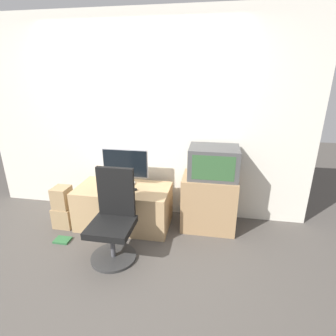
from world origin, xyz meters
The scene contains 12 objects.
ground_plane centered at (0.00, 0.00, 0.00)m, with size 12.00×12.00×0.00m, color #4C4742.
wall_back centered at (0.00, 1.32, 1.30)m, with size 4.40×0.05×2.60m.
desk centered at (-0.13, 0.87, 0.26)m, with size 1.17×0.60×0.52m.
side_stand centered at (0.94, 1.02, 0.35)m, with size 0.66×0.49×0.69m.
main_monitor centered at (-0.13, 0.99, 0.77)m, with size 0.59×0.23×0.47m.
keyboard centered at (-0.15, 0.80, 0.53)m, with size 0.29×0.11×0.01m.
mouse centered at (0.05, 0.81, 0.54)m, with size 0.05×0.04×0.03m.
crt_tv centered at (0.97, 1.02, 0.88)m, with size 0.58×0.44×0.37m.
office_chair centered at (-0.03, 0.26, 0.41)m, with size 0.48×0.48×0.97m.
cardboard_box_lower centered at (-0.89, 0.71, 0.13)m, with size 0.24×0.23×0.27m.
cardboard_box_upper centered at (-0.89, 0.71, 0.40)m, with size 0.20×0.22×0.27m.
book centered at (-0.74, 0.38, 0.01)m, with size 0.18×0.14×0.02m.
Camera 1 is at (0.95, -1.99, 1.88)m, focal length 28.00 mm.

